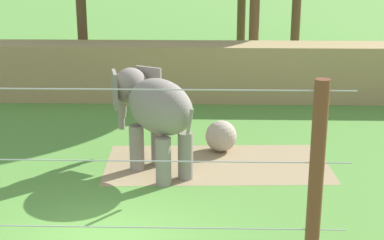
# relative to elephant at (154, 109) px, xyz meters

# --- Properties ---
(dirt_patch) EXTENTS (6.42, 3.38, 0.01)m
(dirt_patch) POSITION_rel_elephant_xyz_m (1.71, 0.57, -1.78)
(dirt_patch) COLOR #937F5B
(dirt_patch) RESTS_ON ground
(embankment_wall) EXTENTS (36.00, 1.80, 2.22)m
(embankment_wall) POSITION_rel_elephant_xyz_m (-0.78, 7.77, -0.67)
(embankment_wall) COLOR tan
(embankment_wall) RESTS_ON ground
(elephant) EXTENTS (2.83, 3.17, 2.69)m
(elephant) POSITION_rel_elephant_xyz_m (0.00, 0.00, 0.00)
(elephant) COLOR gray
(elephant) RESTS_ON ground
(enrichment_ball) EXTENTS (0.94, 0.94, 0.94)m
(enrichment_ball) POSITION_rel_elephant_xyz_m (1.84, 1.64, -1.31)
(enrichment_ball) COLOR tan
(enrichment_ball) RESTS_ON ground
(cable_fence) EXTENTS (8.64, 0.22, 4.19)m
(cable_fence) POSITION_rel_elephant_xyz_m (-0.78, -6.88, 0.33)
(cable_fence) COLOR brown
(cable_fence) RESTS_ON ground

